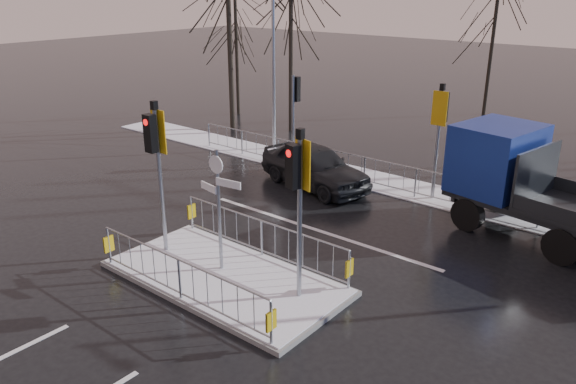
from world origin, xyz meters
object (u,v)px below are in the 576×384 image
Objects in this scene: flatbed_truck at (525,180)px; street_lamp_left at (275,43)px; car_far_lane at (315,166)px; traffic_island at (224,265)px.

flatbed_truck is 11.59m from street_lamp_left.
car_far_lane is 0.66× the size of flatbed_truck.
car_far_lane is at bearing -174.70° from flatbed_truck.
flatbed_truck is at bearing 58.13° from traffic_island.
flatbed_truck reaches higher than car_far_lane.
traffic_island is at bearing -148.75° from car_far_lane.
traffic_island is 0.73× the size of street_lamp_left.
traffic_island is at bearing -55.93° from street_lamp_left.
street_lamp_left is (-6.42, 9.49, 4.10)m from traffic_island.
street_lamp_left reaches higher than flatbed_truck.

